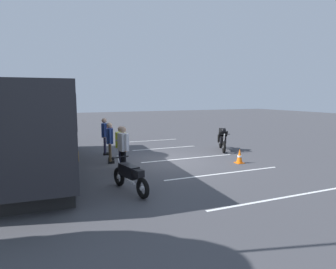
{
  "coord_description": "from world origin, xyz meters",
  "views": [
    {
      "loc": [
        -11.28,
        5.01,
        2.85
      ],
      "look_at": [
        0.63,
        -0.26,
        1.1
      ],
      "focal_mm": 30.69,
      "sensor_mm": 36.0,
      "label": 1
    }
  ],
  "objects_px": {
    "spectator_far_left": "(123,146)",
    "parked_motorcycle_silver": "(130,176)",
    "stunt_motorcycle": "(222,139)",
    "tour_bus": "(37,128)",
    "traffic_cone": "(240,156)",
    "spectator_left": "(121,144)",
    "spectator_right": "(110,138)",
    "spectator_far_right": "(105,133)",
    "spectator_centre": "(110,139)"
  },
  "relations": [
    {
      "from": "spectator_centre",
      "to": "spectator_far_right",
      "type": "height_order",
      "value": "spectator_far_right"
    },
    {
      "from": "spectator_right",
      "to": "parked_motorcycle_silver",
      "type": "xyz_separation_m",
      "value": [
        -4.62,
        0.43,
        -0.52
      ]
    },
    {
      "from": "spectator_far_right",
      "to": "traffic_cone",
      "type": "bearing_deg",
      "value": -129.75
    },
    {
      "from": "tour_bus",
      "to": "spectator_far_left",
      "type": "relative_size",
      "value": 5.72
    },
    {
      "from": "spectator_far_left",
      "to": "parked_motorcycle_silver",
      "type": "xyz_separation_m",
      "value": [
        -2.07,
        0.36,
        -0.57
      ]
    },
    {
      "from": "spectator_left",
      "to": "spectator_right",
      "type": "relative_size",
      "value": 1.0
    },
    {
      "from": "spectator_far_left",
      "to": "spectator_left",
      "type": "distance_m",
      "value": 0.76
    },
    {
      "from": "tour_bus",
      "to": "traffic_cone",
      "type": "relative_size",
      "value": 15.96
    },
    {
      "from": "tour_bus",
      "to": "spectator_far_right",
      "type": "xyz_separation_m",
      "value": [
        1.78,
        -2.91,
        -0.57
      ]
    },
    {
      "from": "spectator_far_left",
      "to": "spectator_centre",
      "type": "xyz_separation_m",
      "value": [
        1.87,
        0.09,
        -0.01
      ]
    },
    {
      "from": "tour_bus",
      "to": "traffic_cone",
      "type": "height_order",
      "value": "tour_bus"
    },
    {
      "from": "spectator_left",
      "to": "spectator_far_right",
      "type": "xyz_separation_m",
      "value": [
        2.96,
        0.04,
        0.07
      ]
    },
    {
      "from": "traffic_cone",
      "to": "spectator_centre",
      "type": "bearing_deg",
      "value": 66.14
    },
    {
      "from": "spectator_far_right",
      "to": "spectator_far_left",
      "type": "bearing_deg",
      "value": 178.94
    },
    {
      "from": "spectator_far_left",
      "to": "spectator_centre",
      "type": "height_order",
      "value": "spectator_far_left"
    },
    {
      "from": "spectator_far_left",
      "to": "stunt_motorcycle",
      "type": "height_order",
      "value": "spectator_far_left"
    },
    {
      "from": "spectator_left",
      "to": "stunt_motorcycle",
      "type": "xyz_separation_m",
      "value": [
        1.59,
        -5.83,
        -0.39
      ]
    },
    {
      "from": "tour_bus",
      "to": "spectator_far_right",
      "type": "distance_m",
      "value": 3.46
    },
    {
      "from": "spectator_right",
      "to": "spectator_far_right",
      "type": "bearing_deg",
      "value": -0.26
    },
    {
      "from": "parked_motorcycle_silver",
      "to": "traffic_cone",
      "type": "height_order",
      "value": "parked_motorcycle_silver"
    },
    {
      "from": "stunt_motorcycle",
      "to": "spectator_far_left",
      "type": "bearing_deg",
      "value": 111.44
    },
    {
      "from": "spectator_left",
      "to": "traffic_cone",
      "type": "relative_size",
      "value": 2.68
    },
    {
      "from": "spectator_left",
      "to": "spectator_far_right",
      "type": "distance_m",
      "value": 2.96
    },
    {
      "from": "tour_bus",
      "to": "spectator_left",
      "type": "relative_size",
      "value": 5.96
    },
    {
      "from": "tour_bus",
      "to": "spectator_centre",
      "type": "relative_size",
      "value": 5.77
    },
    {
      "from": "traffic_cone",
      "to": "spectator_far_right",
      "type": "bearing_deg",
      "value": 50.25
    },
    {
      "from": "traffic_cone",
      "to": "spectator_right",
      "type": "bearing_deg",
      "value": 59.31
    },
    {
      "from": "spectator_left",
      "to": "parked_motorcycle_silver",
      "type": "bearing_deg",
      "value": 170.53
    },
    {
      "from": "spectator_left",
      "to": "tour_bus",
      "type": "bearing_deg",
      "value": 68.33
    },
    {
      "from": "spectator_far_right",
      "to": "stunt_motorcycle",
      "type": "distance_m",
      "value": 6.05
    },
    {
      "from": "traffic_cone",
      "to": "spectator_far_left",
      "type": "bearing_deg",
      "value": 85.75
    },
    {
      "from": "spectator_right",
      "to": "parked_motorcycle_silver",
      "type": "distance_m",
      "value": 4.66
    },
    {
      "from": "tour_bus",
      "to": "spectator_left",
      "type": "bearing_deg",
      "value": -111.67
    },
    {
      "from": "spectator_far_right",
      "to": "traffic_cone",
      "type": "height_order",
      "value": "spectator_far_right"
    },
    {
      "from": "spectator_far_left",
      "to": "spectator_right",
      "type": "relative_size",
      "value": 1.04
    },
    {
      "from": "spectator_left",
      "to": "parked_motorcycle_silver",
      "type": "xyz_separation_m",
      "value": [
        -2.82,
        0.47,
        -0.52
      ]
    },
    {
      "from": "spectator_left",
      "to": "parked_motorcycle_silver",
      "type": "distance_m",
      "value": 2.91
    },
    {
      "from": "spectator_centre",
      "to": "spectator_right",
      "type": "distance_m",
      "value": 0.69
    },
    {
      "from": "spectator_far_left",
      "to": "stunt_motorcycle",
      "type": "relative_size",
      "value": 0.94
    },
    {
      "from": "spectator_far_left",
      "to": "parked_motorcycle_silver",
      "type": "relative_size",
      "value": 0.87
    },
    {
      "from": "stunt_motorcycle",
      "to": "traffic_cone",
      "type": "height_order",
      "value": "stunt_motorcycle"
    },
    {
      "from": "spectator_right",
      "to": "traffic_cone",
      "type": "bearing_deg",
      "value": -120.69
    },
    {
      "from": "tour_bus",
      "to": "stunt_motorcycle",
      "type": "bearing_deg",
      "value": -87.31
    },
    {
      "from": "stunt_motorcycle",
      "to": "tour_bus",
      "type": "bearing_deg",
      "value": 92.69
    },
    {
      "from": "tour_bus",
      "to": "spectator_far_right",
      "type": "relative_size",
      "value": 5.58
    },
    {
      "from": "spectator_far_right",
      "to": "stunt_motorcycle",
      "type": "relative_size",
      "value": 0.96
    },
    {
      "from": "spectator_far_left",
      "to": "traffic_cone",
      "type": "relative_size",
      "value": 2.79
    },
    {
      "from": "tour_bus",
      "to": "parked_motorcycle_silver",
      "type": "height_order",
      "value": "tour_bus"
    },
    {
      "from": "spectator_left",
      "to": "spectator_right",
      "type": "xyz_separation_m",
      "value": [
        1.79,
        0.04,
        -0.01
      ]
    },
    {
      "from": "spectator_right",
      "to": "traffic_cone",
      "type": "height_order",
      "value": "spectator_right"
    }
  ]
}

